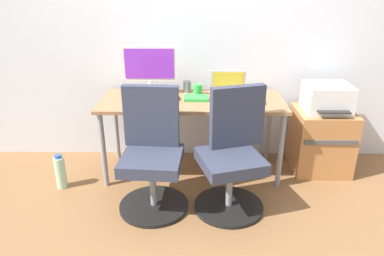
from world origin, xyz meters
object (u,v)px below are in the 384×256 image
side_cabinet (321,140)px  water_bottle_on_floor (61,172)px  office_chair_right (232,156)px  printer (327,98)px  office_chair_left (152,156)px  coffee_mug (198,89)px  desktop_monitor (150,66)px  open_laptop (229,91)px

side_cabinet → water_bottle_on_floor: 2.33m
office_chair_right → printer: size_ratio=2.35×
office_chair_left → side_cabinet: office_chair_left is taller
printer → coffee_mug: (-1.13, 0.08, 0.05)m
office_chair_left → printer: size_ratio=2.35×
coffee_mug → desktop_monitor: bearing=177.8°
water_bottle_on_floor → office_chair_right: bearing=-9.1°
open_laptop → coffee_mug: (-0.27, 0.06, -0.01)m
printer → open_laptop: size_ratio=1.29×
water_bottle_on_floor → coffee_mug: size_ratio=3.37×
water_bottle_on_floor → desktop_monitor: 1.19m
office_chair_right → desktop_monitor: size_ratio=1.96×
office_chair_left → water_bottle_on_floor: size_ratio=3.03×
printer → water_bottle_on_floor: size_ratio=1.29×
printer → coffee_mug: size_ratio=4.35×
side_cabinet → desktop_monitor: (-1.56, 0.10, 0.66)m
office_chair_right → open_laptop: office_chair_right is taller
open_laptop → coffee_mug: size_ratio=3.37×
printer → office_chair_right: bearing=-146.0°
printer → water_bottle_on_floor: bearing=-171.1°
coffee_mug → printer: bearing=-4.3°
office_chair_right → side_cabinet: size_ratio=1.62×
printer → office_chair_left: bearing=-158.4°
open_laptop → coffee_mug: bearing=167.3°
desktop_monitor → office_chair_left: bearing=-83.5°
side_cabinet → water_bottle_on_floor: (-2.30, -0.36, -0.14)m
printer → desktop_monitor: bearing=176.3°
office_chair_right → water_bottle_on_floor: size_ratio=3.03×
office_chair_left → coffee_mug: size_ratio=10.22×
desktop_monitor → coffee_mug: desktop_monitor is taller
side_cabinet → desktop_monitor: bearing=176.3°
office_chair_left → desktop_monitor: (-0.08, 0.69, 0.53)m
office_chair_left → desktop_monitor: 0.87m
printer → desktop_monitor: desktop_monitor is taller
office_chair_right → desktop_monitor: bearing=134.9°
office_chair_left → side_cabinet: (1.48, 0.59, -0.13)m
office_chair_right → coffee_mug: office_chair_right is taller
open_laptop → side_cabinet: bearing=-1.5°
side_cabinet → desktop_monitor: size_ratio=1.21×
office_chair_right → printer: office_chair_right is taller
printer → desktop_monitor: 1.58m
side_cabinet → printer: printer is taller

